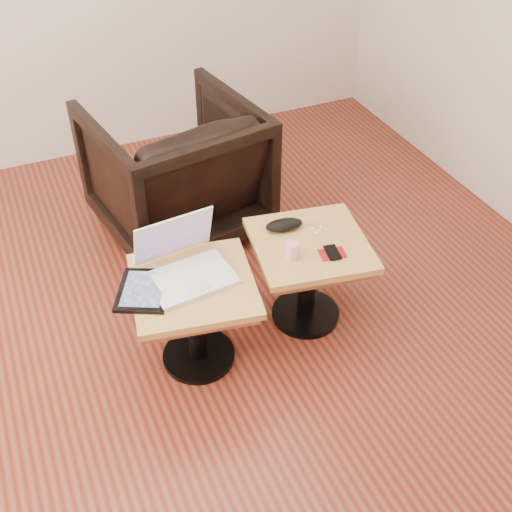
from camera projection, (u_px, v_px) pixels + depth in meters
name	position (u px, v px, depth m)	size (l,w,h in m)	color
room_shell	(136.00, 115.00, 2.01)	(4.52, 4.52, 2.71)	#5D1B10
side_table_left	(195.00, 303.00, 2.79)	(0.60, 0.60, 0.47)	black
side_table_right	(309.00, 262.00, 3.01)	(0.60, 0.60, 0.47)	black
laptop	(185.00, 265.00, 2.73)	(0.39, 0.35, 0.25)	white
tablet	(144.00, 290.00, 2.67)	(0.30, 0.33, 0.02)	black
charging_adapter	(139.00, 258.00, 2.83)	(0.04, 0.04, 0.03)	white
glasses_case	(284.00, 225.00, 2.99)	(0.18, 0.08, 0.06)	black
striped_cup	(292.00, 251.00, 2.82)	(0.06, 0.06, 0.08)	pink
earbuds_tangle	(319.00, 230.00, 2.99)	(0.08, 0.05, 0.02)	white
phone_on_sleeve	(332.00, 253.00, 2.86)	(0.13, 0.11, 0.01)	#A00C12
armchair	(176.00, 171.00, 3.56)	(0.84, 0.86, 0.78)	black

